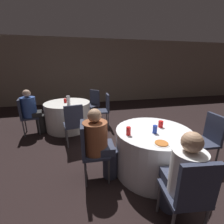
% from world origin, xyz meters
% --- Properties ---
extents(ground_plane, '(16.00, 16.00, 0.00)m').
position_xyz_m(ground_plane, '(0.00, 0.00, 0.00)').
color(ground_plane, black).
extents(wall_back, '(16.00, 0.06, 2.80)m').
position_xyz_m(wall_back, '(0.00, 5.08, 1.40)').
color(wall_back, gray).
rests_on(wall_back, ground_plane).
extents(table_near, '(1.19, 1.19, 0.74)m').
position_xyz_m(table_near, '(-0.20, -0.01, 0.37)').
color(table_near, silver).
rests_on(table_near, ground_plane).
extents(table_far, '(1.21, 1.21, 0.74)m').
position_xyz_m(table_far, '(-1.61, 2.15, 0.37)').
color(table_far, white).
rests_on(table_far, ground_plane).
extents(chair_near_east, '(0.43, 0.42, 0.93)m').
position_xyz_m(chair_near_east, '(0.81, -0.08, 0.56)').
color(chair_near_east, '#2D3347').
rests_on(chair_near_east, ground_plane).
extents(chair_near_south, '(0.45, 0.45, 0.93)m').
position_xyz_m(chair_near_south, '(-0.33, -1.01, 0.56)').
color(chair_near_south, '#2D3347').
rests_on(chair_near_south, ground_plane).
extents(chair_near_west, '(0.42, 0.42, 0.93)m').
position_xyz_m(chair_near_west, '(-1.20, 0.03, 0.56)').
color(chair_near_west, '#2D3347').
rests_on(chair_near_west, ground_plane).
extents(chair_far_east, '(0.42, 0.42, 0.93)m').
position_xyz_m(chair_far_east, '(-0.59, 2.10, 0.56)').
color(chair_far_east, '#2D3347').
rests_on(chair_far_east, ground_plane).
extents(chair_far_south, '(0.46, 0.46, 0.93)m').
position_xyz_m(chair_far_south, '(-1.44, 1.15, 0.56)').
color(chair_far_south, '#2D3347').
rests_on(chair_far_south, ground_plane).
extents(chair_far_northeast, '(0.56, 0.56, 0.93)m').
position_xyz_m(chair_far_northeast, '(-0.84, 2.83, 0.56)').
color(chair_far_northeast, '#2D3347').
rests_on(chair_far_northeast, ground_plane).
extents(chair_far_west, '(0.46, 0.46, 0.93)m').
position_xyz_m(chair_far_west, '(-2.62, 1.99, 0.56)').
color(chair_far_west, '#2D3347').
rests_on(chair_far_west, ground_plane).
extents(person_floral_shirt, '(0.52, 0.36, 1.14)m').
position_xyz_m(person_floral_shirt, '(-1.04, 0.02, 0.59)').
color(person_floral_shirt, '#33384C').
rests_on(person_floral_shirt, ground_plane).
extents(person_blue_shirt, '(0.51, 0.37, 1.14)m').
position_xyz_m(person_blue_shirt, '(-2.45, 2.02, 0.58)').
color(person_blue_shirt, '#282828').
rests_on(person_blue_shirt, ground_plane).
extents(person_white_shirt, '(0.35, 0.50, 1.14)m').
position_xyz_m(person_white_shirt, '(-0.31, -0.85, 0.58)').
color(person_white_shirt, '#33384C').
rests_on(person_white_shirt, ground_plane).
extents(pizza_plate_near, '(0.21, 0.21, 0.02)m').
position_xyz_m(pizza_plate_near, '(-0.30, -0.42, 0.75)').
color(pizza_plate_near, white).
rests_on(pizza_plate_near, table_near).
extents(soda_can_blue, '(0.07, 0.07, 0.12)m').
position_xyz_m(soda_can_blue, '(-0.23, -0.11, 0.80)').
color(soda_can_blue, '#1E38A5').
rests_on(soda_can_blue, table_near).
extents(soda_can_red, '(0.07, 0.07, 0.12)m').
position_xyz_m(soda_can_red, '(-0.64, -0.08, 0.80)').
color(soda_can_red, red).
rests_on(soda_can_red, table_near).
extents(cup_near, '(0.08, 0.08, 0.11)m').
position_xyz_m(cup_near, '(-0.03, 0.08, 0.79)').
color(cup_near, red).
rests_on(cup_near, table_near).
extents(bottle_far, '(0.09, 0.09, 0.23)m').
position_xyz_m(bottle_far, '(-1.56, 1.88, 0.86)').
color(bottle_far, white).
rests_on(bottle_far, table_far).
extents(cup_far, '(0.08, 0.08, 0.11)m').
position_xyz_m(cup_far, '(-1.65, 2.16, 0.79)').
color(cup_far, red).
rests_on(cup_far, table_far).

